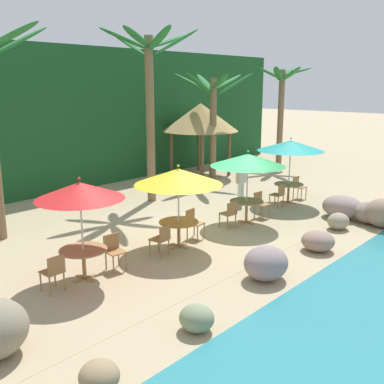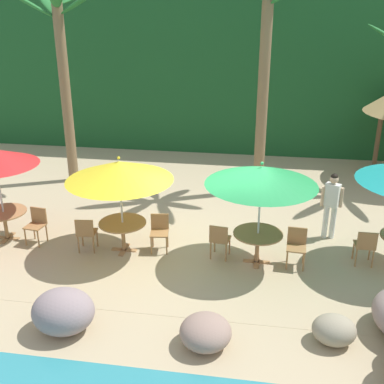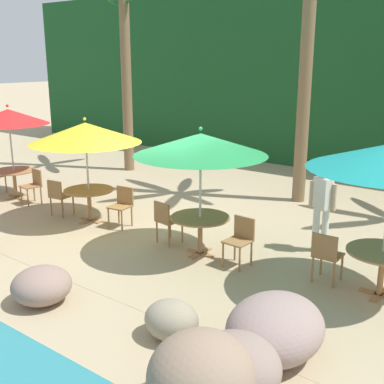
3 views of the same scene
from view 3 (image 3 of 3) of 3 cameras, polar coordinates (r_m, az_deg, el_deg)
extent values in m
plane|color=tan|center=(10.14, -2.68, -5.27)|extent=(120.00, 120.00, 0.00)
cube|color=tan|center=(10.14, -2.68, -5.25)|extent=(18.00, 5.20, 0.01)
cube|color=#194C23|center=(17.40, 16.99, 12.80)|extent=(28.00, 2.40, 6.00)
ellipsoid|color=gray|center=(6.62, -2.40, -14.63)|extent=(0.75, 0.65, 0.52)
ellipsoid|color=gray|center=(6.28, 9.64, -15.30)|extent=(1.15, 1.38, 0.77)
ellipsoid|color=gray|center=(5.63, 5.18, -19.51)|extent=(1.00, 0.94, 0.70)
ellipsoid|color=gray|center=(5.29, 1.07, -20.62)|extent=(1.11, 1.13, 0.92)
ellipsoid|color=gray|center=(7.80, -17.07, -10.33)|extent=(0.89, 0.90, 0.55)
cylinder|color=silver|center=(13.53, -20.16, 3.94)|extent=(0.04, 0.04, 2.23)
cone|color=red|center=(13.38, -20.56, 8.20)|extent=(2.01, 2.01, 0.38)
sphere|color=red|center=(13.36, -20.67, 9.36)|extent=(0.07, 0.07, 0.07)
cube|color=#A37547|center=(13.77, -19.74, -0.55)|extent=(0.60, 0.12, 0.03)
cube|color=#A37547|center=(13.77, -19.74, -0.55)|extent=(0.12, 0.60, 0.03)
cylinder|color=#A37547|center=(13.68, -19.87, 0.88)|extent=(0.09, 0.09, 0.71)
cylinder|color=#A37547|center=(13.61, -20.01, 2.33)|extent=(1.10, 1.10, 0.03)
cylinder|color=#9E7042|center=(12.75, -18.52, -0.69)|extent=(0.04, 0.04, 0.45)
cylinder|color=#9E7042|center=(13.06, -19.24, -0.38)|extent=(0.04, 0.04, 0.45)
cylinder|color=#9E7042|center=(12.90, -17.12, -0.39)|extent=(0.04, 0.04, 0.45)
cylinder|color=#9E7042|center=(13.21, -17.86, -0.09)|extent=(0.04, 0.04, 0.45)
cube|color=#9E7042|center=(12.92, -18.27, 0.64)|extent=(0.47, 0.47, 0.03)
cube|color=#9E7042|center=(12.96, -17.56, 1.64)|extent=(0.42, 0.09, 0.42)
cylinder|color=#9E7042|center=(14.36, -20.80, 0.85)|extent=(0.04, 0.04, 0.45)
cylinder|color=silver|center=(11.06, -12.01, 1.86)|extent=(0.04, 0.04, 2.11)
cone|color=yellow|center=(10.89, -12.28, 6.75)|extent=(2.42, 2.42, 0.44)
sphere|color=yellow|center=(10.85, -12.37, 8.29)|extent=(0.07, 0.07, 0.07)
cube|color=#A37547|center=(11.34, -11.72, -3.25)|extent=(0.60, 0.12, 0.03)
cube|color=#A37547|center=(11.34, -11.72, -3.25)|extent=(0.12, 0.60, 0.03)
cylinder|color=#A37547|center=(11.24, -11.82, -1.53)|extent=(0.09, 0.09, 0.71)
cylinder|color=#A37547|center=(11.14, -11.91, 0.21)|extent=(1.10, 1.10, 0.03)
cylinder|color=#9E7042|center=(10.52, -8.15, -3.35)|extent=(0.04, 0.04, 0.45)
cylinder|color=#9E7042|center=(10.74, -9.67, -3.03)|extent=(0.04, 0.04, 0.45)
cylinder|color=#9E7042|center=(10.79, -7.01, -2.82)|extent=(0.04, 0.04, 0.45)
cylinder|color=#9E7042|center=(11.00, -8.51, -2.53)|extent=(0.04, 0.04, 0.45)
cube|color=#9E7042|center=(10.69, -8.38, -1.71)|extent=(0.47, 0.47, 0.03)
cube|color=#9E7042|center=(10.79, -7.78, -0.45)|extent=(0.42, 0.09, 0.42)
cylinder|color=#9E7042|center=(12.09, -14.83, -1.24)|extent=(0.04, 0.04, 0.45)
cylinder|color=#9E7042|center=(11.85, -13.61, -1.50)|extent=(0.04, 0.04, 0.45)
cylinder|color=#9E7042|center=(11.86, -16.04, -1.66)|extent=(0.04, 0.04, 0.45)
cylinder|color=#9E7042|center=(11.61, -14.83, -1.93)|extent=(0.04, 0.04, 0.45)
cube|color=#9E7042|center=(11.79, -14.91, -0.46)|extent=(0.46, 0.46, 0.03)
cube|color=#9E7042|center=(11.60, -15.67, 0.24)|extent=(0.42, 0.08, 0.42)
cylinder|color=silver|center=(8.94, 0.97, -0.73)|extent=(0.04, 0.04, 2.19)
cone|color=#238E47|center=(8.72, 1.00, 5.56)|extent=(2.41, 2.41, 0.39)
sphere|color=#238E47|center=(8.68, 1.01, 7.36)|extent=(0.07, 0.07, 0.07)
cube|color=#A37547|center=(9.30, 0.94, -7.13)|extent=(0.60, 0.12, 0.03)
cube|color=#A37547|center=(9.30, 0.94, -7.13)|extent=(0.12, 0.60, 0.03)
cylinder|color=#A37547|center=(9.17, 0.95, -5.08)|extent=(0.09, 0.09, 0.71)
cylinder|color=#A37547|center=(9.05, 0.96, -2.97)|extent=(1.10, 1.10, 0.03)
cylinder|color=#9E7042|center=(8.51, 5.55, -7.86)|extent=(0.04, 0.04, 0.45)
cylinder|color=#9E7042|center=(8.70, 3.61, -7.28)|extent=(0.04, 0.04, 0.45)
cylinder|color=#9E7042|center=(8.78, 6.91, -7.15)|extent=(0.04, 0.04, 0.45)
cylinder|color=#9E7042|center=(8.97, 5.00, -6.60)|extent=(0.04, 0.04, 0.45)
cube|color=#9E7042|center=(8.65, 5.31, -5.75)|extent=(0.45, 0.45, 0.03)
cube|color=#9E7042|center=(8.74, 6.10, -4.19)|extent=(0.42, 0.06, 0.42)
cylinder|color=#9E7042|center=(10.03, -2.55, -4.15)|extent=(0.04, 0.04, 0.45)
cylinder|color=#9E7042|center=(9.78, -1.14, -4.65)|extent=(0.04, 0.04, 0.45)
cylinder|color=#9E7042|center=(9.81, -4.10, -4.63)|extent=(0.04, 0.04, 0.45)
cylinder|color=#9E7042|center=(9.55, -2.70, -5.16)|extent=(0.04, 0.04, 0.45)
cube|color=#9E7042|center=(9.71, -2.64, -3.31)|extent=(0.48, 0.48, 0.03)
cube|color=#9E7042|center=(9.53, -3.55, -2.47)|extent=(0.42, 0.10, 0.42)
cube|color=#A37547|center=(8.30, 20.87, -11.07)|extent=(0.60, 0.12, 0.03)
cube|color=#A37547|center=(8.30, 20.87, -11.07)|extent=(0.12, 0.60, 0.03)
cylinder|color=#A37547|center=(8.16, 21.11, -8.82)|extent=(0.09, 0.09, 0.71)
cylinder|color=#A37547|center=(8.03, 21.35, -6.50)|extent=(1.10, 1.10, 0.03)
cylinder|color=#9E7042|center=(8.65, 14.77, -7.91)|extent=(0.04, 0.04, 0.45)
cylinder|color=#9E7042|center=(8.54, 17.00, -8.40)|extent=(0.04, 0.04, 0.45)
cylinder|color=#9E7042|center=(8.35, 13.82, -8.73)|extent=(0.04, 0.04, 0.45)
cylinder|color=#9E7042|center=(8.23, 16.13, -9.25)|extent=(0.04, 0.04, 0.45)
cube|color=#9E7042|center=(8.35, 15.55, -7.06)|extent=(0.42, 0.42, 0.03)
cube|color=#9E7042|center=(8.11, 15.12, -6.23)|extent=(0.42, 0.04, 0.42)
cylinder|color=brown|center=(15.97, -7.63, 12.86)|extent=(0.32, 0.32, 5.84)
cylinder|color=brown|center=(12.50, 13.01, 12.69)|extent=(0.32, 0.32, 6.15)
cylinder|color=white|center=(9.63, 14.18, -4.15)|extent=(0.13, 0.13, 0.86)
cylinder|color=white|center=(9.57, 15.17, -4.35)|extent=(0.13, 0.13, 0.86)
cube|color=silver|center=(9.39, 14.96, -0.11)|extent=(0.39, 0.32, 0.58)
cylinder|color=#D6AD89|center=(9.49, 13.72, -0.19)|extent=(0.08, 0.08, 0.50)
cylinder|color=#D6AD89|center=(9.33, 16.19, -0.62)|extent=(0.08, 0.08, 0.50)
sphere|color=#D6AD89|center=(9.30, 15.14, 2.33)|extent=(0.21, 0.21, 0.21)
sphere|color=black|center=(9.29, 15.16, 2.63)|extent=(0.18, 0.18, 0.18)
camera|label=1|loc=(16.96, -59.21, 11.11)|focal=42.68mm
camera|label=2|loc=(5.96, -84.91, 20.84)|focal=44.24mm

